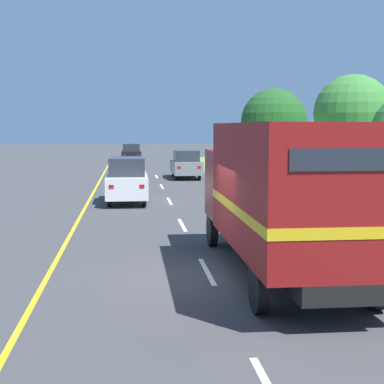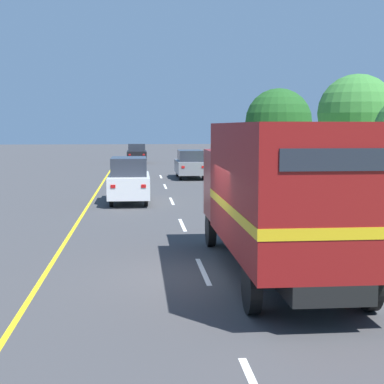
{
  "view_description": "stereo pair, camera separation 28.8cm",
  "coord_description": "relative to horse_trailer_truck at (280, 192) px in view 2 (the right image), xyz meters",
  "views": [
    {
      "loc": [
        -1.79,
        -13.07,
        3.43
      ],
      "look_at": [
        0.3,
        6.68,
        1.2
      ],
      "focal_mm": 55.0,
      "sensor_mm": 36.0,
      "label": 1
    },
    {
      "loc": [
        -1.5,
        -13.1,
        3.43
      ],
      "look_at": [
        0.3,
        6.68,
        1.2
      ],
      "focal_mm": 55.0,
      "sensor_mm": 36.0,
      "label": 2
    }
  ],
  "objects": [
    {
      "name": "lead_car_grey_ahead",
      "position": [
        0.24,
        25.86,
        -1.02
      ],
      "size": [
        1.8,
        4.61,
        1.86
      ],
      "color": "black",
      "rests_on": "ground"
    },
    {
      "name": "horse_trailer_truck",
      "position": [
        0.0,
        0.0,
        0.0
      ],
      "size": [
        2.6,
        8.27,
        3.5
      ],
      "color": "black",
      "rests_on": "ground"
    },
    {
      "name": "centre_dash_mid_a",
      "position": [
        -1.65,
        7.36,
        -1.96
      ],
      "size": [
        0.12,
        2.6,
        0.01
      ],
      "primitive_type": "cube",
      "color": "white",
      "rests_on": "ground"
    },
    {
      "name": "centre_dash_mid_b",
      "position": [
        -1.65,
        13.96,
        -1.96
      ],
      "size": [
        0.12,
        2.6,
        0.01
      ],
      "primitive_type": "cube",
      "color": "white",
      "rests_on": "ground"
    },
    {
      "name": "lead_car_white",
      "position": [
        -3.58,
        13.58,
        -0.94
      ],
      "size": [
        1.8,
        4.32,
        2.04
      ],
      "color": "black",
      "rests_on": "ground"
    },
    {
      "name": "ground_plane",
      "position": [
        -1.65,
        0.27,
        -1.96
      ],
      "size": [
        200.0,
        200.0,
        0.0
      ],
      "primitive_type": "plane",
      "color": "#3D3D3F"
    },
    {
      "name": "centre_dash_far",
      "position": [
        -1.65,
        20.56,
        -1.96
      ],
      "size": [
        0.12,
        2.6,
        0.01
      ],
      "primitive_type": "cube",
      "color": "white",
      "rests_on": "ground"
    },
    {
      "name": "centre_dash_near",
      "position": [
        -1.65,
        0.76,
        -1.96
      ],
      "size": [
        0.12,
        2.6,
        0.01
      ],
      "primitive_type": "cube",
      "color": "white",
      "rests_on": "ground"
    },
    {
      "name": "centre_dash_farthest",
      "position": [
        -1.65,
        27.16,
        -1.96
      ],
      "size": [
        0.12,
        2.6,
        0.01
      ],
      "primitive_type": "cube",
      "color": "white",
      "rests_on": "ground"
    },
    {
      "name": "lead_car_black_ahead",
      "position": [
        -3.31,
        42.34,
        -1.04
      ],
      "size": [
        1.8,
        3.96,
        1.81
      ],
      "color": "black",
      "rests_on": "ground"
    },
    {
      "name": "roadside_tree_far",
      "position": [
        6.5,
        27.3,
        1.77
      ],
      "size": [
        4.57,
        4.57,
        6.03
      ],
      "color": "#4C3823",
      "rests_on": "ground"
    },
    {
      "name": "edge_line_yellow",
      "position": [
        -5.35,
        17.29,
        -1.96
      ],
      "size": [
        0.12,
        70.19,
        0.01
      ],
      "primitive_type": "cube",
      "color": "yellow",
      "rests_on": "ground"
    },
    {
      "name": "highway_sign",
      "position": [
        4.12,
        5.35,
        0.03
      ],
      "size": [
        1.84,
        0.09,
        3.09
      ],
      "color": "#9E9EA3",
      "rests_on": "ground"
    },
    {
      "name": "roadside_tree_mid",
      "position": [
        9.15,
        19.6,
        2.18
      ],
      "size": [
        4.4,
        4.4,
        6.35
      ],
      "color": "brown",
      "rests_on": "ground"
    }
  ]
}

